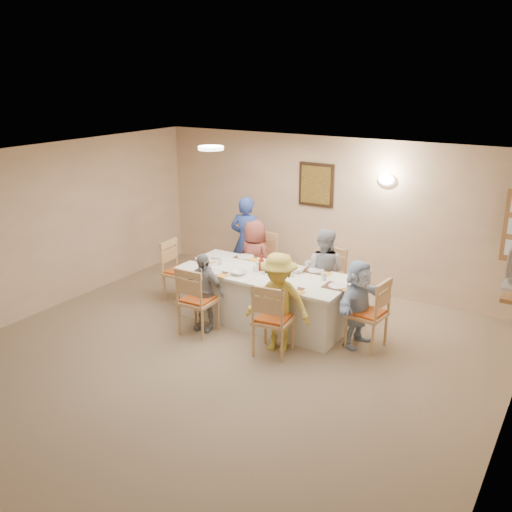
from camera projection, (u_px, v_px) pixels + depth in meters
The scene contains 44 objects.
ground at pixel (210, 370), 6.99m from camera, with size 7.00×7.00×0.00m, color tan.
room_walls at pixel (207, 253), 6.52m from camera, with size 7.00×7.00×7.00m.
wall_picture at pixel (316, 185), 9.42m from camera, with size 0.62×0.05×0.72m.
wall_sconce at pixel (386, 180), 8.74m from camera, with size 0.26×0.09×0.18m, color white.
ceiling_light at pixel (211, 148), 7.93m from camera, with size 0.36×0.36×0.05m, color white.
dining_table at pixel (265, 297), 8.24m from camera, with size 2.48×1.05×0.76m, color white.
chair_back_left at pixel (258, 265), 9.15m from camera, with size 0.50×0.50×1.04m, color tan, non-canonical shape.
chair_back_right at pixel (326, 281), 8.56m from camera, with size 0.47×0.47×0.97m, color tan, non-canonical shape.
chair_front_left at pixel (198, 299), 7.86m from camera, with size 0.47×0.47×0.99m, color tan, non-canonical shape.
chair_front_right at pixel (274, 318), 7.26m from camera, with size 0.47×0.47×0.99m, color tan, non-canonical shape.
chair_left_end at pixel (181, 271), 8.98m from camera, with size 0.47×0.47×0.97m, color tan, non-canonical shape.
chair_right_end at pixel (367, 313), 7.44m from camera, with size 0.47×0.47×0.97m, color tan, non-canonical shape.
diner_back_left at pixel (254, 260), 9.01m from camera, with size 0.70×0.52×1.29m, color brown.
diner_back_right at pixel (324, 272), 8.41m from camera, with size 0.70×0.57×1.33m, color #A8ABB4.
diner_front_left at pixel (203, 292), 7.94m from camera, with size 0.68×0.33×1.12m, color gray.
diner_front_right at pixel (278, 303), 7.31m from camera, with size 0.93×0.64×1.33m, color gold.
diner_right_end at pixel (358, 303), 7.47m from camera, with size 0.53×1.14×1.18m, color silver.
caregiver at pixel (246, 241), 9.58m from camera, with size 0.62×0.46×1.53m, color #2E49A4.
placemat_fl at pixel (214, 273), 8.08m from camera, with size 0.35×0.26×0.01m, color #472B19.
plate_fl at pixel (214, 272), 8.08m from camera, with size 0.23×0.23×0.01m, color white.
napkin_fl at pixel (222, 276), 7.95m from camera, with size 0.13×0.13×0.01m, color gold.
placemat_fr at pixel (288, 289), 7.49m from camera, with size 0.37×0.27×0.01m, color #472B19.
plate_fr at pixel (288, 288), 7.48m from camera, with size 0.25×0.25×0.02m, color white.
napkin_fr at pixel (299, 292), 7.35m from camera, with size 0.13×0.13×0.01m, color gold.
placemat_bl at pixel (246, 257), 8.76m from camera, with size 0.32×0.24×0.01m, color #472B19.
plate_bl at pixel (246, 257), 8.76m from camera, with size 0.26×0.26×0.02m, color white.
napkin_bl at pixel (254, 260), 8.63m from camera, with size 0.14×0.14×0.01m, color gold.
placemat_br at pixel (316, 271), 8.17m from camera, with size 0.38×0.28×0.01m, color #472B19.
plate_br at pixel (316, 270), 8.16m from camera, with size 0.24×0.24×0.02m, color white.
napkin_br at pixel (326, 274), 8.04m from camera, with size 0.14×0.14×0.01m, color gold.
placemat_le at pixel (203, 259), 8.67m from camera, with size 0.36×0.27×0.01m, color #472B19.
plate_le at pixel (203, 259), 8.67m from camera, with size 0.25×0.25×0.02m, color white.
napkin_le at pixel (211, 262), 8.54m from camera, with size 0.13×0.13×0.01m, color gold.
placemat_re at pixel (338, 287), 7.57m from camera, with size 0.37×0.27×0.01m, color #472B19.
plate_re at pixel (338, 286), 7.57m from camera, with size 0.25×0.25×0.02m, color white.
napkin_re at pixel (349, 290), 7.44m from camera, with size 0.14×0.14×0.01m, color gold.
teacup_a at pixel (208, 266), 8.25m from camera, with size 0.14×0.14×0.09m, color white.
teacup_b at pixel (308, 264), 8.36m from camera, with size 0.11×0.11×0.08m, color white.
bowl_a at pixel (238, 272), 8.03m from camera, with size 0.26×0.26×0.06m, color white.
bowl_b at pixel (297, 270), 8.12m from camera, with size 0.24×0.24×0.06m, color white.
condiment_ketchup at pixel (261, 263), 8.16m from camera, with size 0.11×0.11×0.23m, color #AE1D0E.
condiment_brown at pixel (270, 264), 8.16m from camera, with size 0.11×0.11×0.20m, color #573817.
condiment_malt at pixel (274, 269), 8.04m from camera, with size 0.14×0.14×0.15m, color #573817.
drinking_glass at pixel (258, 266), 8.22m from camera, with size 0.06×0.06×0.10m, color silver.
Camera 1 is at (3.73, -5.00, 3.50)m, focal length 40.00 mm.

